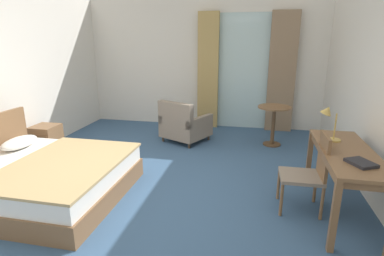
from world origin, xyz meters
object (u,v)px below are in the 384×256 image
(desk_lamp, at_px, (329,117))
(armchair_by_window, at_px, (184,125))
(round_cafe_table, at_px, (274,117))
(desk_chair, at_px, (310,170))
(closed_book, at_px, (361,163))
(bed, at_px, (40,177))
(nightstand, at_px, (47,140))
(writing_desk, at_px, (346,158))

(desk_lamp, bearing_deg, armchair_by_window, 140.63)
(armchair_by_window, relative_size, round_cafe_table, 1.36)
(desk_chair, xyz_separation_m, closed_book, (0.38, -0.40, 0.28))
(bed, distance_m, nightstand, 1.55)
(bed, distance_m, desk_chair, 3.28)
(nightstand, xyz_separation_m, armchair_by_window, (2.14, 1.18, 0.06))
(nightstand, height_order, armchair_by_window, armchair_by_window)
(bed, height_order, armchair_by_window, bed)
(bed, relative_size, desk_chair, 2.14)
(closed_book, bearing_deg, armchair_by_window, 104.87)
(round_cafe_table, bearing_deg, writing_desk, -73.89)
(desk_lamp, bearing_deg, round_cafe_table, 104.73)
(closed_book, xyz_separation_m, round_cafe_table, (-0.67, 2.67, -0.24))
(nightstand, relative_size, armchair_by_window, 0.51)
(nightstand, xyz_separation_m, round_cafe_table, (3.82, 1.32, 0.28))
(nightstand, bearing_deg, round_cafe_table, 19.07)
(bed, relative_size, nightstand, 3.80)
(round_cafe_table, bearing_deg, armchair_by_window, -175.35)
(writing_desk, distance_m, desk_lamp, 0.53)
(writing_desk, bearing_deg, desk_lamp, 113.39)
(armchair_by_window, bearing_deg, writing_desk, -42.52)
(armchair_by_window, bearing_deg, bed, -117.39)
(closed_book, bearing_deg, bed, 151.13)
(bed, height_order, desk_chair, bed)
(desk_lamp, bearing_deg, closed_book, -77.29)
(nightstand, xyz_separation_m, desk_chair, (4.11, -0.96, 0.24))
(bed, bearing_deg, desk_chair, 5.93)
(bed, xyz_separation_m, armchair_by_window, (1.28, 2.48, 0.06))
(writing_desk, relative_size, closed_book, 6.08)
(desk_lamp, height_order, closed_book, desk_lamp)
(writing_desk, height_order, closed_book, closed_book)
(desk_chair, relative_size, armchair_by_window, 0.91)
(writing_desk, xyz_separation_m, desk_lamp, (-0.15, 0.35, 0.37))
(desk_chair, bearing_deg, armchair_by_window, 132.65)
(writing_desk, distance_m, closed_book, 0.41)
(desk_lamp, height_order, armchair_by_window, desk_lamp)
(bed, bearing_deg, desk_lamp, 11.22)
(desk_chair, distance_m, armchair_by_window, 2.91)
(closed_book, bearing_deg, round_cafe_table, 76.21)
(closed_book, distance_m, armchair_by_window, 3.49)
(closed_book, xyz_separation_m, armchair_by_window, (-2.35, 2.54, -0.46))
(closed_book, relative_size, armchair_by_window, 0.25)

